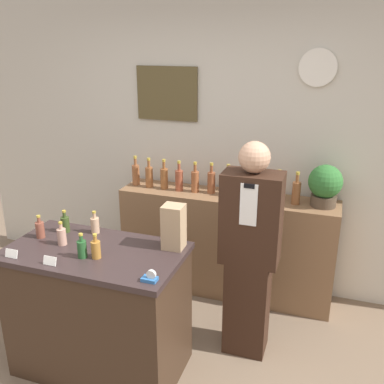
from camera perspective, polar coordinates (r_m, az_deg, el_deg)
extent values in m
cube|color=beige|center=(3.93, 3.65, 6.36)|extent=(5.20, 0.06, 2.70)
cube|color=brown|center=(3.97, -3.36, 12.97)|extent=(0.58, 0.02, 0.48)
cylinder|color=white|center=(3.66, 16.44, 15.64)|extent=(0.30, 0.03, 0.30)
cube|color=brown|center=(3.96, 4.48, -6.97)|extent=(1.93, 0.39, 0.96)
cube|color=#382619|center=(3.17, -12.24, -15.44)|extent=(1.15, 0.63, 0.90)
cube|color=#312524|center=(2.93, -12.90, -7.88)|extent=(1.18, 0.66, 0.04)
cylinder|color=#2D5123|center=(3.35, -22.07, -17.34)|extent=(0.07, 0.07, 0.26)
cylinder|color=#2D5123|center=(3.09, -14.58, -19.93)|extent=(0.07, 0.07, 0.26)
cylinder|color=tan|center=(2.89, -5.60, -22.52)|extent=(0.07, 0.07, 0.26)
cube|color=#331E14|center=(3.33, 7.34, -14.74)|extent=(0.31, 0.25, 0.76)
cube|color=#331E14|center=(2.99, 7.92, -3.48)|extent=(0.41, 0.25, 0.66)
cube|color=white|center=(2.82, 7.54, -1.73)|extent=(0.12, 0.01, 0.29)
cube|color=black|center=(2.78, 7.65, 0.78)|extent=(0.07, 0.01, 0.03)
sphere|color=tan|center=(2.85, 8.33, 4.61)|extent=(0.21, 0.21, 0.21)
cylinder|color=#4C3D2D|center=(3.67, 17.11, -1.07)|extent=(0.21, 0.21, 0.09)
sphere|color=#2D6B2D|center=(3.62, 17.37, 1.35)|extent=(0.27, 0.27, 0.27)
cube|color=tan|center=(2.82, -2.46, -4.66)|extent=(0.14, 0.13, 0.30)
cube|color=#2D66A8|center=(2.52, -5.68, -11.49)|extent=(0.09, 0.06, 0.02)
cylinder|color=silver|center=(2.50, -5.45, -10.89)|extent=(0.06, 0.02, 0.06)
cube|color=white|center=(2.98, -22.94, -7.57)|extent=(0.09, 0.02, 0.06)
cube|color=white|center=(2.80, -18.43, -8.70)|extent=(0.09, 0.02, 0.06)
cylinder|color=brown|center=(3.18, -19.59, -4.79)|extent=(0.06, 0.06, 0.11)
cylinder|color=brown|center=(3.15, -19.75, -3.52)|extent=(0.02, 0.02, 0.04)
cylinder|color=#B29933|center=(3.14, -19.81, -3.08)|extent=(0.03, 0.03, 0.01)
cylinder|color=#35471E|center=(3.22, -16.54, -4.18)|extent=(0.06, 0.06, 0.11)
cylinder|color=#35471E|center=(3.19, -16.67, -2.92)|extent=(0.02, 0.02, 0.04)
cylinder|color=#B29933|center=(3.18, -16.72, -2.48)|extent=(0.03, 0.03, 0.01)
cylinder|color=tan|center=(3.03, -16.96, -5.73)|extent=(0.06, 0.06, 0.11)
cylinder|color=tan|center=(3.00, -17.11, -4.41)|extent=(0.02, 0.02, 0.04)
cylinder|color=#B29933|center=(2.99, -17.16, -3.94)|extent=(0.03, 0.03, 0.01)
cylinder|color=tan|center=(3.15, -12.80, -4.37)|extent=(0.06, 0.06, 0.11)
cylinder|color=tan|center=(3.12, -12.90, -3.08)|extent=(0.02, 0.02, 0.04)
cylinder|color=#B29933|center=(3.11, -12.94, -2.63)|extent=(0.03, 0.03, 0.01)
cylinder|color=#245529|center=(2.82, -14.44, -7.40)|extent=(0.06, 0.06, 0.11)
cylinder|color=#245529|center=(2.79, -14.58, -6.00)|extent=(0.02, 0.02, 0.04)
cylinder|color=#B29933|center=(2.78, -14.62, -5.51)|extent=(0.03, 0.03, 0.01)
cylinder|color=#A6702E|center=(2.80, -12.68, -7.51)|extent=(0.06, 0.06, 0.11)
cylinder|color=#A6702E|center=(2.76, -12.80, -6.10)|extent=(0.02, 0.02, 0.04)
cylinder|color=#B29933|center=(2.75, -12.84, -5.60)|extent=(0.03, 0.03, 0.01)
cylinder|color=brown|center=(4.04, -7.49, 2.27)|extent=(0.07, 0.07, 0.19)
cylinder|color=brown|center=(4.01, -7.57, 4.02)|extent=(0.03, 0.03, 0.07)
cylinder|color=#B29933|center=(4.00, -7.60, 4.63)|extent=(0.03, 0.03, 0.02)
cylinder|color=brown|center=(3.96, -5.72, 1.98)|extent=(0.07, 0.07, 0.19)
cylinder|color=brown|center=(3.93, -5.79, 3.76)|extent=(0.03, 0.03, 0.07)
cylinder|color=#B29933|center=(3.91, -5.81, 4.38)|extent=(0.03, 0.03, 0.02)
cylinder|color=brown|center=(3.91, -3.73, 1.78)|extent=(0.07, 0.07, 0.19)
cylinder|color=brown|center=(3.87, -3.77, 3.58)|extent=(0.03, 0.03, 0.07)
cylinder|color=#B29933|center=(3.86, -3.79, 4.22)|extent=(0.03, 0.03, 0.02)
cylinder|color=brown|center=(3.85, -1.73, 1.54)|extent=(0.07, 0.07, 0.19)
cylinder|color=brown|center=(3.81, -1.75, 3.37)|extent=(0.03, 0.03, 0.07)
cylinder|color=#B29933|center=(3.80, -1.76, 4.01)|extent=(0.03, 0.03, 0.02)
cylinder|color=brown|center=(3.82, 0.41, 1.37)|extent=(0.07, 0.07, 0.19)
cylinder|color=brown|center=(3.78, 0.42, 3.22)|extent=(0.03, 0.03, 0.07)
cylinder|color=#B29933|center=(3.76, 0.42, 3.87)|extent=(0.03, 0.03, 0.02)
cylinder|color=brown|center=(3.79, 2.63, 1.23)|extent=(0.07, 0.07, 0.19)
cylinder|color=brown|center=(3.75, 2.66, 3.08)|extent=(0.03, 0.03, 0.07)
cylinder|color=#B29933|center=(3.74, 2.67, 3.74)|extent=(0.03, 0.03, 0.02)
cylinder|color=brown|center=(3.76, 4.79, 1.00)|extent=(0.07, 0.07, 0.19)
cylinder|color=brown|center=(3.72, 4.85, 2.87)|extent=(0.03, 0.03, 0.07)
cylinder|color=#B29933|center=(3.70, 4.87, 3.53)|extent=(0.03, 0.03, 0.02)
cylinder|color=brown|center=(3.69, 6.88, 0.60)|extent=(0.07, 0.07, 0.19)
cylinder|color=brown|center=(3.65, 6.96, 2.49)|extent=(0.03, 0.03, 0.07)
cylinder|color=#B29933|center=(3.64, 6.99, 3.16)|extent=(0.03, 0.03, 0.02)
cylinder|color=brown|center=(3.69, 9.20, 0.47)|extent=(0.07, 0.07, 0.19)
cylinder|color=brown|center=(3.65, 9.31, 2.37)|extent=(0.03, 0.03, 0.07)
cylinder|color=#B29933|center=(3.64, 9.35, 3.04)|extent=(0.03, 0.03, 0.02)
cylinder|color=brown|center=(3.66, 11.44, 0.16)|extent=(0.07, 0.07, 0.19)
cylinder|color=brown|center=(3.62, 11.57, 2.07)|extent=(0.03, 0.03, 0.07)
cylinder|color=#B29933|center=(3.61, 11.62, 2.74)|extent=(0.03, 0.03, 0.02)
cylinder|color=brown|center=(3.63, 13.71, -0.15)|extent=(0.07, 0.07, 0.19)
cylinder|color=brown|center=(3.59, 13.88, 1.77)|extent=(0.03, 0.03, 0.07)
cylinder|color=#B29933|center=(3.58, 13.93, 2.44)|extent=(0.03, 0.03, 0.02)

